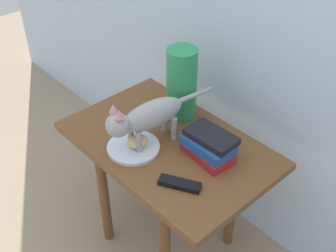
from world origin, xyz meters
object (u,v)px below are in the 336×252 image
(tv_remote, at_px, (180,184))
(plate, at_px, (133,147))
(book_stack, at_px, (209,146))
(green_vase, at_px, (182,84))
(side_table, at_px, (168,159))
(bread_roll, at_px, (138,141))
(cat, at_px, (146,117))

(tv_remote, bearing_deg, plate, 149.93)
(book_stack, bearing_deg, tv_remote, -77.57)
(tv_remote, bearing_deg, book_stack, 73.90)
(green_vase, bearing_deg, book_stack, -22.37)
(side_table, bearing_deg, green_vase, 120.57)
(plate, distance_m, book_stack, 0.29)
(green_vase, bearing_deg, tv_remote, -44.54)
(bread_roll, bearing_deg, plate, -141.36)
(side_table, height_order, green_vase, green_vase)
(book_stack, xyz_separation_m, green_vase, (-0.26, 0.11, 0.11))
(plate, height_order, tv_remote, tv_remote)
(side_table, bearing_deg, plate, -115.74)
(cat, distance_m, tv_remote, 0.29)
(cat, bearing_deg, bread_roll, -92.05)
(bread_roll, height_order, cat, cat)
(plate, height_order, green_vase, green_vase)
(side_table, xyz_separation_m, plate, (-0.06, -0.13, 0.10))
(green_vase, relative_size, tv_remote, 2.08)
(bread_roll, distance_m, green_vase, 0.31)
(bread_roll, xyz_separation_m, cat, (0.00, 0.05, 0.09))
(book_stack, distance_m, tv_remote, 0.20)
(cat, relative_size, book_stack, 2.30)
(cat, xyz_separation_m, book_stack, (0.21, 0.13, -0.08))
(tv_remote, bearing_deg, cat, 136.96)
(bread_roll, bearing_deg, side_table, 67.75)
(bread_roll, xyz_separation_m, book_stack, (0.21, 0.17, 0.01))
(cat, xyz_separation_m, tv_remote, (0.25, -0.06, -0.12))
(bread_roll, height_order, tv_remote, bread_roll)
(green_vase, bearing_deg, bread_roll, -79.86)
(plate, xyz_separation_m, tv_remote, (0.27, -0.01, 0.00))
(plate, relative_size, tv_remote, 1.36)
(side_table, relative_size, tv_remote, 5.54)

